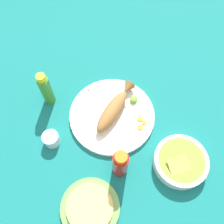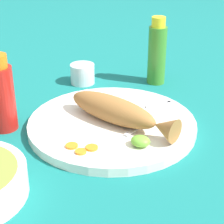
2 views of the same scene
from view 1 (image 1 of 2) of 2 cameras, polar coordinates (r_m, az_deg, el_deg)
The scene contains 15 objects.
ground_plane at distance 1.03m, azimuth -0.00°, elevation -0.99°, with size 4.00×4.00×0.00m, color #146B66.
main_plate at distance 1.02m, azimuth -0.00°, elevation -0.76°, with size 0.35×0.35×0.02m, color white.
fried_fish at distance 0.99m, azimuth 0.51°, elevation 0.93°, with size 0.26×0.11×0.05m.
fork_near at distance 1.04m, azimuth -3.89°, elevation 2.19°, with size 0.13×0.15×0.00m.
fork_far at distance 1.05m, azimuth -1.77°, elevation 3.62°, with size 0.05×0.18×0.00m.
carrot_slice_near at distance 0.99m, azimuth 6.46°, elevation -3.50°, with size 0.02×0.02×0.00m, color orange.
carrot_slice_mid at distance 1.00m, azimuth 7.40°, elevation -2.36°, with size 0.02×0.02×0.00m, color orange.
carrot_slice_far at distance 1.00m, azimuth 6.42°, elevation -1.56°, with size 0.02×0.02×0.00m, color orange.
lime_wedge_main at distance 1.04m, azimuth 5.01°, elevation 2.94°, with size 0.04×0.03×0.02m, color #6BB233.
hot_sauce_bottle_red at distance 0.88m, azimuth 1.93°, elevation -11.74°, with size 0.06×0.06×0.16m.
hot_sauce_bottle_green at distance 1.03m, azimuth -14.88°, elevation 4.95°, with size 0.05×0.05×0.17m.
salt_cup at distance 0.99m, azimuth -13.68°, elevation -6.09°, with size 0.06×0.06×0.05m.
guacamole_bowl at distance 0.96m, azimuth 15.39°, elevation -10.85°, with size 0.20×0.20×0.06m.
tortilla_plate at distance 0.92m, azimuth -5.03°, elevation -20.97°, with size 0.21×0.21×0.01m, color #6B9E4C.
tortilla_stack at distance 0.91m, azimuth -5.10°, elevation -20.88°, with size 0.16×0.16×0.01m, color #E0C666.
Camera 1 is at (0.44, 0.13, 0.92)m, focal length 40.00 mm.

